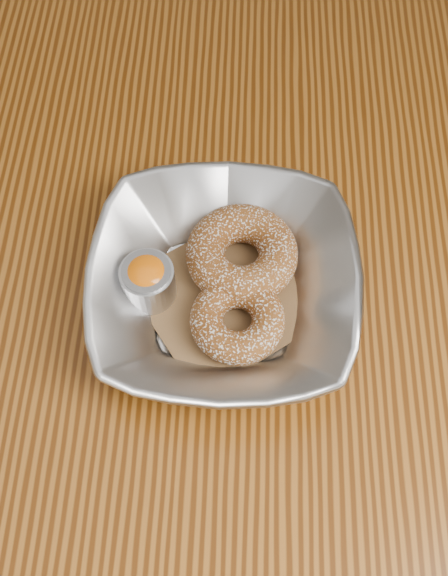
{
  "coord_description": "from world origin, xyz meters",
  "views": [
    {
      "loc": [
        0.09,
        -0.36,
        1.34
      ],
      "look_at": [
        0.08,
        -0.06,
        0.78
      ],
      "focal_mm": 42.0,
      "sensor_mm": 36.0,
      "label": 1
    }
  ],
  "objects_px": {
    "table": "(155,288)",
    "donut_front": "(238,320)",
    "donut_back": "(242,254)",
    "ramekin": "(148,280)",
    "serving_bowl": "(224,288)"
  },
  "relations": [
    {
      "from": "table",
      "to": "ramekin",
      "type": "xyz_separation_m",
      "value": [
        0.01,
        -0.06,
        0.13
      ]
    },
    {
      "from": "donut_back",
      "to": "donut_front",
      "type": "distance_m",
      "value": 0.07
    },
    {
      "from": "ramekin",
      "to": "serving_bowl",
      "type": "bearing_deg",
      "value": -3.06
    },
    {
      "from": "table",
      "to": "donut_front",
      "type": "bearing_deg",
      "value": -44.64
    },
    {
      "from": "donut_back",
      "to": "ramekin",
      "type": "height_order",
      "value": "ramekin"
    },
    {
      "from": "serving_bowl",
      "to": "donut_front",
      "type": "xyz_separation_m",
      "value": [
        0.01,
        -0.03,
        -0.01
      ]
    },
    {
      "from": "table",
      "to": "serving_bowl",
      "type": "distance_m",
      "value": 0.17
    },
    {
      "from": "table",
      "to": "donut_front",
      "type": "height_order",
      "value": "donut_front"
    },
    {
      "from": "table",
      "to": "donut_back",
      "type": "distance_m",
      "value": 0.16
    },
    {
      "from": "serving_bowl",
      "to": "table",
      "type": "bearing_deg",
      "value": 141.91
    },
    {
      "from": "donut_back",
      "to": "ramekin",
      "type": "xyz_separation_m",
      "value": [
        -0.09,
        -0.03,
        0.0
      ]
    },
    {
      "from": "donut_back",
      "to": "ramekin",
      "type": "relative_size",
      "value": 2.13
    },
    {
      "from": "serving_bowl",
      "to": "ramekin",
      "type": "distance_m",
      "value": 0.07
    },
    {
      "from": "table",
      "to": "donut_back",
      "type": "relative_size",
      "value": 11.08
    },
    {
      "from": "serving_bowl",
      "to": "donut_front",
      "type": "height_order",
      "value": "serving_bowl"
    }
  ]
}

